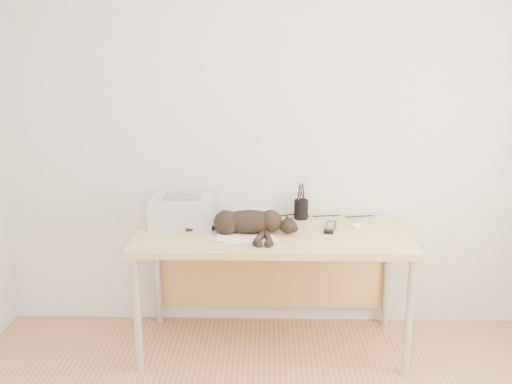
{
  "coord_description": "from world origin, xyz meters",
  "views": [
    {
      "loc": [
        -0.03,
        -1.78,
        1.81
      ],
      "look_at": [
        -0.1,
        1.34,
        1.0
      ],
      "focal_mm": 40.0,
      "sensor_mm": 36.0,
      "label": 1
    }
  ],
  "objects_px": {
    "desk": "(272,248)",
    "mouse": "(356,224)",
    "printer": "(183,210)",
    "mug": "(258,215)",
    "pen_cup": "(301,209)",
    "cat": "(247,223)"
  },
  "relations": [
    {
      "from": "printer",
      "to": "mouse",
      "type": "height_order",
      "value": "printer"
    },
    {
      "from": "printer",
      "to": "pen_cup",
      "type": "distance_m",
      "value": 0.74
    },
    {
      "from": "mug",
      "to": "pen_cup",
      "type": "distance_m",
      "value": 0.28
    },
    {
      "from": "printer",
      "to": "mouse",
      "type": "relative_size",
      "value": 3.57
    },
    {
      "from": "desk",
      "to": "mouse",
      "type": "bearing_deg",
      "value": 3.93
    },
    {
      "from": "desk",
      "to": "printer",
      "type": "xyz_separation_m",
      "value": [
        -0.55,
        0.06,
        0.22
      ]
    },
    {
      "from": "desk",
      "to": "pen_cup",
      "type": "xyz_separation_m",
      "value": [
        0.18,
        0.18,
        0.2
      ]
    },
    {
      "from": "desk",
      "to": "mug",
      "type": "height_order",
      "value": "mug"
    },
    {
      "from": "printer",
      "to": "mouse",
      "type": "xyz_separation_m",
      "value": [
        1.05,
        -0.03,
        -0.07
      ]
    },
    {
      "from": "desk",
      "to": "cat",
      "type": "bearing_deg",
      "value": -141.91
    },
    {
      "from": "printer",
      "to": "pen_cup",
      "type": "relative_size",
      "value": 1.66
    },
    {
      "from": "cat",
      "to": "mouse",
      "type": "relative_size",
      "value": 6.19
    },
    {
      "from": "desk",
      "to": "printer",
      "type": "height_order",
      "value": "printer"
    },
    {
      "from": "mug",
      "to": "pen_cup",
      "type": "relative_size",
      "value": 0.39
    },
    {
      "from": "printer",
      "to": "desk",
      "type": "bearing_deg",
      "value": -6.51
    },
    {
      "from": "mug",
      "to": "desk",
      "type": "bearing_deg",
      "value": -54.76
    },
    {
      "from": "pen_cup",
      "to": "mouse",
      "type": "relative_size",
      "value": 2.15
    },
    {
      "from": "mouse",
      "to": "desk",
      "type": "bearing_deg",
      "value": -174.48
    },
    {
      "from": "printer",
      "to": "mouse",
      "type": "distance_m",
      "value": 1.05
    },
    {
      "from": "cat",
      "to": "desk",
      "type": "bearing_deg",
      "value": 38.94
    },
    {
      "from": "printer",
      "to": "mug",
      "type": "relative_size",
      "value": 4.25
    },
    {
      "from": "mug",
      "to": "pen_cup",
      "type": "height_order",
      "value": "pen_cup"
    }
  ]
}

